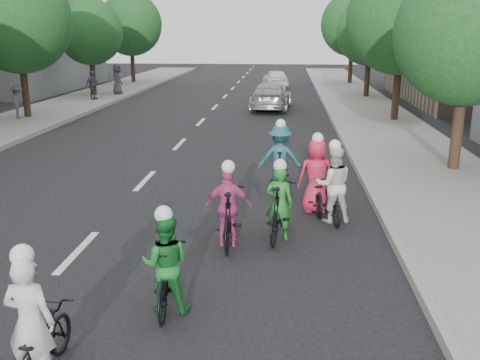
# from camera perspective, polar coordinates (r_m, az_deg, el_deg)

# --- Properties ---
(ground) EXTENTS (120.00, 120.00, 0.00)m
(ground) POSITION_cam_1_polar(r_m,az_deg,el_deg) (10.63, -16.94, -7.35)
(ground) COLOR black
(ground) RESTS_ON ground
(curb_left) EXTENTS (0.18, 80.00, 0.18)m
(curb_left) POSITION_cam_1_polar(r_m,az_deg,el_deg) (21.83, -22.28, 4.06)
(curb_left) COLOR #999993
(curb_left) RESTS_ON ground
(sidewalk_right) EXTENTS (4.00, 80.00, 0.15)m
(sidewalk_right) POSITION_cam_1_polar(r_m,az_deg,el_deg) (19.89, 16.82, 3.49)
(sidewalk_right) COLOR gray
(sidewalk_right) RESTS_ON ground
(curb_right) EXTENTS (0.18, 80.00, 0.18)m
(curb_right) POSITION_cam_1_polar(r_m,az_deg,el_deg) (19.58, 11.22, 3.72)
(curb_right) COLOR #999993
(curb_right) RESTS_ON ground
(bldg_sw) EXTENTS (10.00, 14.00, 8.00)m
(bldg_sw) POSITION_cam_1_polar(r_m,az_deg,el_deg) (42.03, -24.12, 14.27)
(bldg_sw) COLOR slate
(bldg_sw) RESTS_ON ground
(tree_l_3) EXTENTS (4.80, 4.80, 6.93)m
(tree_l_3) POSITION_cam_1_polar(r_m,az_deg,el_deg) (26.91, -22.63, 15.52)
(tree_l_3) COLOR black
(tree_l_3) RESTS_ON ground
(tree_l_4) EXTENTS (4.00, 4.00, 5.97)m
(tree_l_4) POSITION_cam_1_polar(r_m,az_deg,el_deg) (35.18, -15.73, 14.95)
(tree_l_4) COLOR black
(tree_l_4) RESTS_ON ground
(tree_l_5) EXTENTS (4.80, 4.80, 6.93)m
(tree_l_5) POSITION_cam_1_polar(r_m,az_deg,el_deg) (43.75, -11.59, 15.95)
(tree_l_5) COLOR black
(tree_l_5) RESTS_ON ground
(tree_r_0) EXTENTS (4.00, 4.00, 5.97)m
(tree_r_0) POSITION_cam_1_polar(r_m,az_deg,el_deg) (16.42, 23.15, 14.20)
(tree_r_0) COLOR black
(tree_r_0) RESTS_ON ground
(tree_r_1) EXTENTS (4.80, 4.80, 6.93)m
(tree_r_1) POSITION_cam_1_polar(r_m,az_deg,el_deg) (25.15, 16.88, 16.10)
(tree_r_1) COLOR black
(tree_r_1) RESTS_ON ground
(tree_r_2) EXTENTS (4.00, 4.00, 5.97)m
(tree_r_2) POSITION_cam_1_polar(r_m,az_deg,el_deg) (34.01, 13.70, 15.08)
(tree_r_2) COLOR black
(tree_r_2) RESTS_ON ground
(tree_r_3) EXTENTS (4.80, 4.80, 6.93)m
(tree_r_3) POSITION_cam_1_polar(r_m,az_deg,el_deg) (42.94, 11.93, 15.94)
(tree_r_3) COLOR black
(tree_r_3) RESTS_ON ground
(cyclist_0) EXTENTS (0.88, 1.65, 1.82)m
(cyclist_0) POSITION_cam_1_polar(r_m,az_deg,el_deg) (11.78, 9.85, -1.25)
(cyclist_0) COLOR black
(cyclist_0) RESTS_ON ground
(cyclist_1) EXTENTS (0.92, 1.91, 1.70)m
(cyclist_1) POSITION_cam_1_polar(r_m,az_deg,el_deg) (10.32, -1.19, -3.51)
(cyclist_1) COLOR black
(cyclist_1) RESTS_ON ground
(cyclist_2) EXTENTS (0.88, 1.81, 1.85)m
(cyclist_2) POSITION_cam_1_polar(r_m,az_deg,el_deg) (12.36, 8.09, -0.43)
(cyclist_2) COLOR black
(cyclist_2) RESTS_ON ground
(cyclist_3) EXTENTS (0.64, 1.64, 1.77)m
(cyclist_3) POSITION_cam_1_polar(r_m,az_deg,el_deg) (6.92, -21.04, -15.50)
(cyclist_3) COLOR black
(cyclist_3) RESTS_ON ground
(cyclist_4) EXTENTS (0.76, 1.68, 1.64)m
(cyclist_4) POSITION_cam_1_polar(r_m,az_deg,el_deg) (8.06, -7.83, -9.54)
(cyclist_4) COLOR black
(cyclist_4) RESTS_ON ground
(cyclist_5) EXTENTS (0.81, 1.95, 1.64)m
(cyclist_5) POSITION_cam_1_polar(r_m,az_deg,el_deg) (10.69, 4.21, -3.03)
(cyclist_5) COLOR black
(cyclist_5) RESTS_ON ground
(cyclist_6) EXTENTS (1.13, 1.82, 1.88)m
(cyclist_6) POSITION_cam_1_polar(r_m,az_deg,el_deg) (13.86, 4.29, 1.82)
(cyclist_6) COLOR black
(cyclist_6) RESTS_ON ground
(follow_car_lead) EXTENTS (2.27, 4.94, 1.40)m
(follow_car_lead) POSITION_cam_1_polar(r_m,az_deg,el_deg) (28.75, 3.35, 8.94)
(follow_car_lead) COLOR #A5A5AA
(follow_car_lead) RESTS_ON ground
(follow_car_trail) EXTENTS (2.18, 4.05, 1.31)m
(follow_car_trail) POSITION_cam_1_polar(r_m,az_deg,el_deg) (40.10, 3.80, 10.75)
(follow_car_trail) COLOR white
(follow_car_trail) RESTS_ON ground
(spectator_0) EXTENTS (0.81, 1.10, 1.53)m
(spectator_0) POSITION_cam_1_polar(r_m,az_deg,el_deg) (26.56, -22.61, 7.70)
(spectator_0) COLOR #535561
(spectator_0) RESTS_ON sidewalk_left
(spectator_1) EXTENTS (0.75, 1.06, 1.66)m
(spectator_1) POSITION_cam_1_polar(r_m,az_deg,el_deg) (32.81, -15.47, 9.73)
(spectator_1) COLOR #535260
(spectator_1) RESTS_ON sidewalk_left
(spectator_2) EXTENTS (0.71, 0.98, 1.86)m
(spectator_2) POSITION_cam_1_polar(r_m,az_deg,el_deg) (35.29, -12.97, 10.43)
(spectator_2) COLOR #494753
(spectator_2) RESTS_ON sidewalk_left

